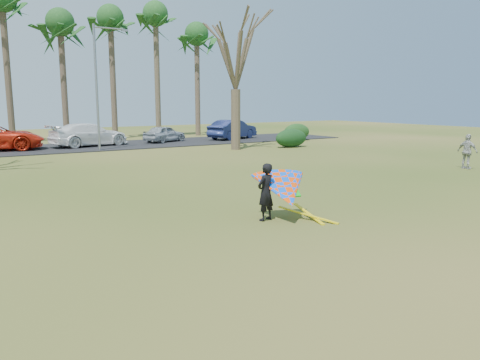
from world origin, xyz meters
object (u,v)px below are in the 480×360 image
car_3 (89,135)px  car_5 (233,129)px  streetlight (99,81)px  kite_flyer (283,190)px  car_4 (165,134)px  bare_tree_right (236,49)px  pedestrian_b (467,152)px

car_3 → car_5: bearing=-103.2°
streetlight → kite_flyer: 21.05m
streetlight → car_3: bearing=88.8°
car_3 → car_5: (11.89, -0.21, -0.00)m
streetlight → car_3: streetlight is taller
streetlight → kite_flyer: size_ratio=3.35×
car_5 → car_4: bearing=63.5°
streetlight → kite_flyer: (-1.22, -20.70, -3.62)m
car_3 → kite_flyer: size_ratio=2.32×
bare_tree_right → pedestrian_b: (4.40, -13.76, -5.73)m
car_3 → kite_flyer: 23.94m
car_4 → car_5: size_ratio=0.77×
car_3 → pedestrian_b: bearing=-162.1°
car_3 → car_5: 11.89m
car_4 → car_5: bearing=-119.6°
car_3 → kite_flyer: (-1.29, -23.90, -0.02)m
car_4 → car_5: car_5 is taller
car_4 → pedestrian_b: (6.27, -21.26, 0.14)m
bare_tree_right → car_3: 12.03m
pedestrian_b → car_5: bearing=-0.8°
car_5 → pedestrian_b: (0.28, -20.76, -0.03)m
car_4 → pedestrian_b: pedestrian_b is taller
bare_tree_right → car_4: (-1.86, 7.50, -5.87)m
streetlight → car_4: bearing=30.3°
car_4 → kite_flyer: (-7.20, -24.20, 0.14)m
car_3 → car_4: bearing=-99.4°
car_4 → pedestrian_b: 22.16m
pedestrian_b → car_3: bearing=28.6°
streetlight → car_5: bearing=14.1°
streetlight → car_3: (0.07, 3.20, -3.60)m
car_3 → kite_flyer: bearing=164.7°
car_4 → car_5: 6.01m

